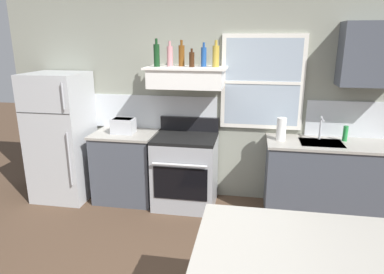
{
  "coord_description": "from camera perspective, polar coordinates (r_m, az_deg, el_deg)",
  "views": [
    {
      "loc": [
        0.54,
        -2.13,
        2.07
      ],
      "look_at": [
        -0.05,
        1.2,
        1.1
      ],
      "focal_mm": 32.26,
      "sensor_mm": 36.0,
      "label": 1
    }
  ],
  "objects": [
    {
      "name": "back_wall",
      "position": [
        4.44,
        3.34,
        6.7
      ],
      "size": [
        5.4,
        0.11,
        2.7
      ],
      "color": "gray",
      "rests_on": "ground_plane"
    },
    {
      "name": "refrigerator",
      "position": [
        4.82,
        -20.78,
        0.02
      ],
      "size": [
        0.7,
        0.72,
        1.66
      ],
      "color": "#B7BABC",
      "rests_on": "ground_plane"
    },
    {
      "name": "counter_left_of_stove",
      "position": [
        4.62,
        -10.8,
        -4.72
      ],
      "size": [
        0.79,
        0.63,
        0.91
      ],
      "color": "#474C56",
      "rests_on": "ground_plane"
    },
    {
      "name": "toaster",
      "position": [
        4.44,
        -11.29,
        1.87
      ],
      "size": [
        0.3,
        0.2,
        0.19
      ],
      "color": "silver",
      "rests_on": "counter_left_of_stove"
    },
    {
      "name": "stove_range",
      "position": [
        4.38,
        -1.08,
        -5.51
      ],
      "size": [
        0.76,
        0.69,
        1.09
      ],
      "color": "#9EA0A5",
      "rests_on": "ground_plane"
    },
    {
      "name": "range_hood_shelf",
      "position": [
        4.19,
        -0.91,
        9.89
      ],
      "size": [
        0.96,
        0.52,
        0.24
      ],
      "color": "white"
    },
    {
      "name": "bottle_dark_green_wine",
      "position": [
        4.2,
        -5.86,
        13.35
      ],
      "size": [
        0.07,
        0.07,
        0.32
      ],
      "color": "#143819",
      "rests_on": "range_hood_shelf"
    },
    {
      "name": "bottle_rose_pink",
      "position": [
        4.21,
        -3.68,
        13.24
      ],
      "size": [
        0.07,
        0.07,
        0.29
      ],
      "color": "#C67F84",
      "rests_on": "range_hood_shelf"
    },
    {
      "name": "bottle_amber_wine",
      "position": [
        4.24,
        -1.74,
        13.35
      ],
      "size": [
        0.07,
        0.07,
        0.31
      ],
      "color": "brown",
      "rests_on": "range_hood_shelf"
    },
    {
      "name": "bottle_brown_stout",
      "position": [
        4.13,
        -0.04,
        12.73
      ],
      "size": [
        0.06,
        0.06,
        0.21
      ],
      "color": "#381E0F",
      "rests_on": "range_hood_shelf"
    },
    {
      "name": "bottle_blue_liqueur",
      "position": [
        4.18,
        1.95,
        13.15
      ],
      "size": [
        0.07,
        0.07,
        0.28
      ],
      "color": "#1E478C",
      "rests_on": "range_hood_shelf"
    },
    {
      "name": "bottle_champagne_gold_foil",
      "position": [
        4.14,
        3.96,
        13.25
      ],
      "size": [
        0.08,
        0.08,
        0.3
      ],
      "color": "#B29333",
      "rests_on": "range_hood_shelf"
    },
    {
      "name": "counter_right_with_sink",
      "position": [
        4.44,
        21.25,
        -6.46
      ],
      "size": [
        1.43,
        0.63,
        0.91
      ],
      "color": "#474C56",
      "rests_on": "ground_plane"
    },
    {
      "name": "sink_faucet",
      "position": [
        4.32,
        20.56,
        1.79
      ],
      "size": [
        0.03,
        0.17,
        0.28
      ],
      "color": "silver",
      "rests_on": "counter_right_with_sink"
    },
    {
      "name": "paper_towel_roll",
      "position": [
        4.18,
        14.55,
        1.27
      ],
      "size": [
        0.11,
        0.11,
        0.27
      ],
      "primitive_type": "cylinder",
      "color": "white",
      "rests_on": "counter_right_with_sink"
    },
    {
      "name": "dish_soap_bottle",
      "position": [
        4.41,
        24.01,
        0.54
      ],
      "size": [
        0.06,
        0.06,
        0.18
      ],
      "primitive_type": "cylinder",
      "color": "#268C3F",
      "rests_on": "counter_right_with_sink"
    },
    {
      "name": "upper_cabinet_right",
      "position": [
        4.36,
        27.46,
        12.03
      ],
      "size": [
        0.64,
        0.32,
        0.7
      ],
      "color": "#474C56"
    }
  ]
}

